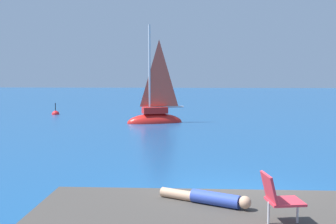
{
  "coord_description": "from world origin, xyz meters",
  "views": [
    {
      "loc": [
        -0.96,
        -9.78,
        2.98
      ],
      "look_at": [
        -2.11,
        11.9,
        0.98
      ],
      "focal_mm": 44.21,
      "sensor_mm": 36.0,
      "label": 1
    }
  ],
  "objects_px": {
    "person_sunbather": "(209,198)",
    "sailboat_near": "(155,117)",
    "beach_chair": "(278,196)",
    "marker_buoy": "(56,114)"
  },
  "relations": [
    {
      "from": "person_sunbather",
      "to": "marker_buoy",
      "type": "xyz_separation_m",
      "value": [
        -10.25,
        22.62,
        -0.76
      ]
    },
    {
      "from": "person_sunbather",
      "to": "beach_chair",
      "type": "bearing_deg",
      "value": 165.35
    },
    {
      "from": "sailboat_near",
      "to": "marker_buoy",
      "type": "distance_m",
      "value": 9.19
    },
    {
      "from": "person_sunbather",
      "to": "marker_buoy",
      "type": "height_order",
      "value": "person_sunbather"
    },
    {
      "from": "marker_buoy",
      "to": "person_sunbather",
      "type": "bearing_deg",
      "value": -65.63
    },
    {
      "from": "sailboat_near",
      "to": "beach_chair",
      "type": "distance_m",
      "value": 19.01
    },
    {
      "from": "sailboat_near",
      "to": "beach_chair",
      "type": "relative_size",
      "value": 8.15
    },
    {
      "from": "person_sunbather",
      "to": "sailboat_near",
      "type": "bearing_deg",
      "value": -55.44
    },
    {
      "from": "sailboat_near",
      "to": "person_sunbather",
      "type": "height_order",
      "value": "sailboat_near"
    },
    {
      "from": "person_sunbather",
      "to": "beach_chair",
      "type": "distance_m",
      "value": 1.41
    }
  ]
}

